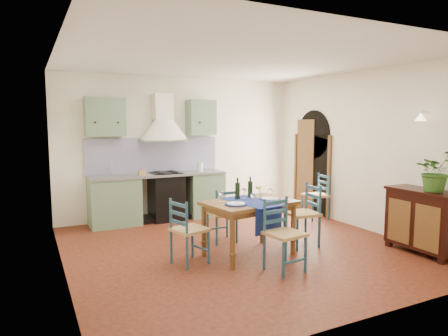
{
  "coord_description": "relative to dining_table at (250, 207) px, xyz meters",
  "views": [
    {
      "loc": [
        -2.86,
        -5.19,
        1.9
      ],
      "look_at": [
        -0.13,
        0.3,
        1.2
      ],
      "focal_mm": 32.0,
      "sensor_mm": 36.0,
      "label": 1
    }
  ],
  "objects": [
    {
      "name": "chair_left",
      "position": [
        -0.93,
        0.04,
        -0.23
      ],
      "size": [
        0.51,
        0.51,
        0.89
      ],
      "color": "navy",
      "rests_on": "ground"
    },
    {
      "name": "right_wall",
      "position": [
        2.55,
        0.64,
        0.64
      ],
      "size": [
        0.26,
        5.0,
        2.8
      ],
      "color": "white",
      "rests_on": "ground"
    },
    {
      "name": "chair_far",
      "position": [
        -0.06,
        0.74,
        -0.25
      ],
      "size": [
        0.41,
        0.41,
        0.87
      ],
      "color": "navy",
      "rests_on": "ground"
    },
    {
      "name": "left_wall",
      "position": [
        -2.45,
        0.36,
        0.7
      ],
      "size": [
        0.04,
        5.0,
        2.8
      ],
      "primitive_type": "cube",
      "color": "white",
      "rests_on": "ground"
    },
    {
      "name": "ceiling",
      "position": [
        0.05,
        0.36,
        2.11
      ],
      "size": [
        5.0,
        5.0,
        0.01
      ],
      "primitive_type": "cube",
      "color": "silver",
      "rests_on": "back_wall"
    },
    {
      "name": "back_wall",
      "position": [
        -0.42,
        2.65,
        0.35
      ],
      "size": [
        5.0,
        0.96,
        2.8
      ],
      "color": "white",
      "rests_on": "ground"
    },
    {
      "name": "chair_right",
      "position": [
        0.98,
        0.02,
        -0.2
      ],
      "size": [
        0.49,
        0.49,
        0.96
      ],
      "color": "navy",
      "rests_on": "ground"
    },
    {
      "name": "floor",
      "position": [
        0.05,
        0.36,
        -0.7
      ],
      "size": [
        5.0,
        5.0,
        0.0
      ],
      "primitive_type": "plane",
      "color": "#3F140D",
      "rests_on": "ground"
    },
    {
      "name": "potted_plant",
      "position": [
        2.29,
        -1.2,
        0.53
      ],
      "size": [
        0.55,
        0.48,
        0.59
      ],
      "primitive_type": "imported",
      "rotation": [
        0.0,
        0.0,
        -0.05
      ],
      "color": "#2C591C",
      "rests_on": "sideboard"
    },
    {
      "name": "dining_table",
      "position": [
        0.0,
        0.0,
        0.0
      ],
      "size": [
        1.35,
        1.05,
        1.1
      ],
      "color": "brown",
      "rests_on": "ground"
    },
    {
      "name": "chair_spare",
      "position": [
        2.29,
        1.29,
        -0.23
      ],
      "size": [
        0.46,
        0.46,
        0.9
      ],
      "color": "navy",
      "rests_on": "ground"
    },
    {
      "name": "sideboard",
      "position": [
        2.31,
        -1.04,
        -0.19
      ],
      "size": [
        0.5,
        1.05,
        0.94
      ],
      "color": "black",
      "rests_on": "ground"
    },
    {
      "name": "chair_near",
      "position": [
        0.09,
        -0.71,
        -0.22
      ],
      "size": [
        0.48,
        0.48,
        0.93
      ],
      "color": "navy",
      "rests_on": "ground"
    }
  ]
}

